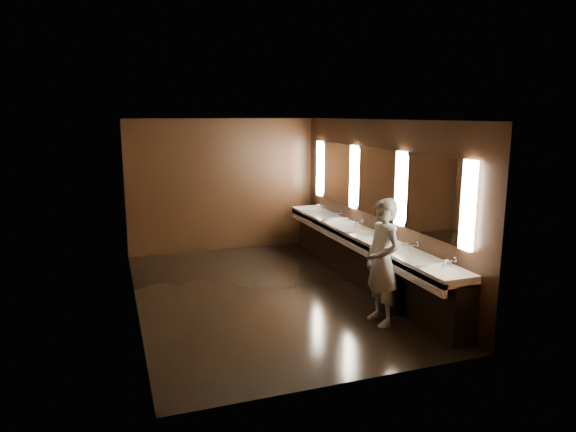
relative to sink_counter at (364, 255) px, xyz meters
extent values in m
plane|color=black|center=(-1.79, 0.00, -0.50)|extent=(6.00, 6.00, 0.00)
cube|color=#2D2D2B|center=(-1.79, 0.00, 2.30)|extent=(4.00, 6.00, 0.02)
cube|color=black|center=(-1.79, 3.00, 0.90)|extent=(4.00, 0.02, 2.80)
cube|color=black|center=(-1.79, -3.00, 0.90)|extent=(4.00, 0.02, 2.80)
cube|color=black|center=(-3.79, 0.00, 0.90)|extent=(0.02, 6.00, 2.80)
cube|color=black|center=(0.21, 0.00, 0.90)|extent=(0.02, 6.00, 2.80)
cube|color=black|center=(0.03, 0.00, -0.09)|extent=(0.36, 5.40, 0.81)
cube|color=white|center=(-0.07, 0.00, 0.35)|extent=(0.55, 5.40, 0.12)
cube|color=white|center=(-0.31, 0.00, 0.27)|extent=(0.06, 5.40, 0.18)
cylinder|color=silver|center=(0.12, -2.20, 0.49)|extent=(0.18, 0.04, 0.04)
cylinder|color=silver|center=(0.12, -1.32, 0.49)|extent=(0.18, 0.04, 0.04)
cylinder|color=silver|center=(0.12, -0.44, 0.49)|extent=(0.18, 0.04, 0.04)
cylinder|color=silver|center=(0.12, 0.44, 0.49)|extent=(0.18, 0.04, 0.04)
cylinder|color=silver|center=(0.12, 1.32, 0.49)|extent=(0.18, 0.04, 0.04)
cylinder|color=silver|center=(0.12, 2.20, 0.49)|extent=(0.18, 0.04, 0.04)
cube|color=#FEEDCD|center=(0.18, -2.40, 1.25)|extent=(0.06, 0.22, 1.15)
cube|color=white|center=(0.19, -1.60, 1.25)|extent=(0.03, 1.32, 1.15)
cube|color=#FEEDCD|center=(0.18, -0.80, 1.25)|extent=(0.06, 0.23, 1.15)
cube|color=white|center=(0.19, 0.00, 1.25)|extent=(0.03, 1.32, 1.15)
cube|color=#FEEDCD|center=(0.18, 0.80, 1.25)|extent=(0.06, 0.23, 1.15)
cube|color=white|center=(0.19, 1.60, 1.25)|extent=(0.03, 1.32, 1.15)
cube|color=#FEEDCD|center=(0.18, 2.40, 1.25)|extent=(0.06, 0.22, 1.15)
imported|color=#83A4C4|center=(-0.59, -1.65, 0.39)|extent=(0.46, 0.67, 1.77)
cylinder|color=black|center=(-0.22, -1.35, -0.23)|extent=(0.43, 0.43, 0.52)
camera|label=1|loc=(-4.08, -7.64, 2.38)|focal=32.00mm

